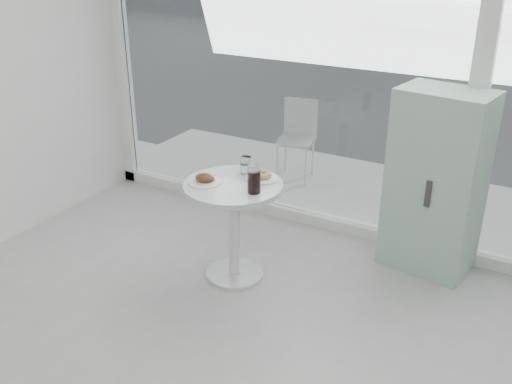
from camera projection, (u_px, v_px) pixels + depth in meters
The scene contains 11 objects.
storefront at pixel (372, 34), 4.30m from camera, with size 5.00×0.14×3.00m.
main_table at pixel (234, 211), 4.16m from camera, with size 0.72×0.72×0.77m.
patio_deck at pixel (377, 196), 5.67m from camera, with size 5.60×1.60×0.05m, color beige.
mint_cabinet at pixel (436, 183), 4.25m from camera, with size 0.71×0.53×1.41m.
patio_chair at pixel (298, 134), 5.89m from camera, with size 0.41×0.41×0.82m.
car_white at pixel (442, 4), 14.87m from camera, with size 1.74×4.33×1.48m, color silver.
plate_fritter at pixel (205, 180), 4.07m from camera, with size 0.23×0.23×0.07m.
plate_donut at pixel (262, 176), 4.14m from camera, with size 0.24×0.24×0.06m.
water_tumbler_a at pixel (246, 166), 4.22m from camera, with size 0.08×0.08×0.13m.
water_tumbler_b at pixel (253, 172), 4.13m from camera, with size 0.07×0.07×0.11m.
cola_glass at pixel (254, 181), 3.90m from camera, with size 0.09×0.09×0.17m.
Camera 1 is at (1.47, -1.28, 2.40)m, focal length 40.00 mm.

